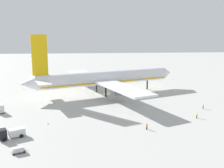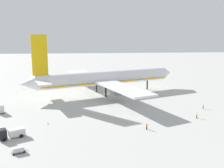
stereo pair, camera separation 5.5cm
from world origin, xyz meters
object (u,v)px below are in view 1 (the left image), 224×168
object	(u,v)px
ground_worker_4	(197,115)
traffic_cone_2	(24,89)
baggage_cart_2	(18,150)
traffic_cone_3	(48,123)
airliner	(104,78)
ground_worker_3	(147,126)
traffic_cone_0	(27,83)
service_truck_1	(11,133)
traffic_cone_4	(173,79)
baggage_cart_0	(141,75)
ground_worker_2	(203,106)

from	to	relation	value
ground_worker_4	traffic_cone_2	size ratio (longest dim) A/B	3.17
baggage_cart_2	traffic_cone_3	world-z (taller)	baggage_cart_2
airliner	ground_worker_3	world-z (taller)	airliner
traffic_cone_0	traffic_cone_3	xyz separation A→B (m)	(20.51, -68.13, 0.00)
baggage_cart_2	service_truck_1	bearing A→B (deg)	113.65
traffic_cone_4	ground_worker_4	bearing A→B (deg)	-105.37
service_truck_1	baggage_cart_2	size ratio (longest dim) A/B	1.90
traffic_cone_2	traffic_cone_4	size ratio (longest dim) A/B	1.00
airliner	ground_worker_3	distance (m)	45.40
baggage_cart_0	ground_worker_4	xyz separation A→B (m)	(-3.22, -85.90, 0.09)
airliner	baggage_cart_2	size ratio (longest dim) A/B	20.58
traffic_cone_0	traffic_cone_2	xyz separation A→B (m)	(2.31, -17.19, 0.00)
baggage_cart_0	ground_worker_4	bearing A→B (deg)	-92.15
service_truck_1	ground_worker_4	world-z (taller)	service_truck_1
service_truck_1	traffic_cone_4	size ratio (longest dim) A/B	11.73
airliner	traffic_cone_3	bearing A→B (deg)	-118.24
service_truck_1	traffic_cone_0	xyz separation A→B (m)	(-12.86, 77.42, -1.12)
traffic_cone_4	baggage_cart_2	bearing A→B (deg)	-127.77
ground_worker_2	ground_worker_4	world-z (taller)	ground_worker_2
ground_worker_4	traffic_cone_4	distance (m)	73.88
ground_worker_4	traffic_cone_4	bearing A→B (deg)	74.63
airliner	ground_worker_2	world-z (taller)	airliner
baggage_cart_2	traffic_cone_0	distance (m)	87.50
traffic_cone_2	traffic_cone_3	bearing A→B (deg)	-70.34
traffic_cone_4	airliner	bearing A→B (deg)	-142.78
traffic_cone_3	ground_worker_2	bearing A→B (deg)	10.03
baggage_cart_0	traffic_cone_4	bearing A→B (deg)	-41.86
ground_worker_3	traffic_cone_4	xyz separation A→B (m)	(37.50, 78.60, -0.58)
ground_worker_4	traffic_cone_0	size ratio (longest dim) A/B	3.17
baggage_cart_0	service_truck_1	bearing A→B (deg)	-120.60
traffic_cone_3	airliner	bearing A→B (deg)	61.76
airliner	ground_worker_2	size ratio (longest dim) A/B	39.19
ground_worker_2	traffic_cone_2	size ratio (longest dim) A/B	3.25
ground_worker_3	traffic_cone_4	distance (m)	87.09
service_truck_1	ground_worker_2	bearing A→B (deg)	17.19
airliner	ground_worker_4	xyz separation A→B (m)	(25.56, -36.95, -6.27)
baggage_cart_0	ground_worker_4	distance (m)	85.96
ground_worker_4	traffic_cone_2	distance (m)	81.55
service_truck_1	traffic_cone_2	bearing A→B (deg)	99.94
airliner	traffic_cone_4	xyz separation A→B (m)	(45.14, 34.29, -6.89)
traffic_cone_0	ground_worker_2	bearing A→B (deg)	-39.01
airliner	traffic_cone_0	xyz separation A→B (m)	(-40.21, 31.44, -6.89)
traffic_cone_2	ground_worker_3	bearing A→B (deg)	-52.13
baggage_cart_0	traffic_cone_0	xyz separation A→B (m)	(-68.99, -17.51, -0.52)
service_truck_1	ground_worker_4	bearing A→B (deg)	9.68
service_truck_1	traffic_cone_4	distance (m)	108.16
baggage_cart_0	ground_worker_3	size ratio (longest dim) A/B	1.92
airliner	traffic_cone_3	xyz separation A→B (m)	(-19.71, -36.69, -6.89)
service_truck_1	traffic_cone_4	world-z (taller)	service_truck_1
airliner	baggage_cart_0	size ratio (longest dim) A/B	21.70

